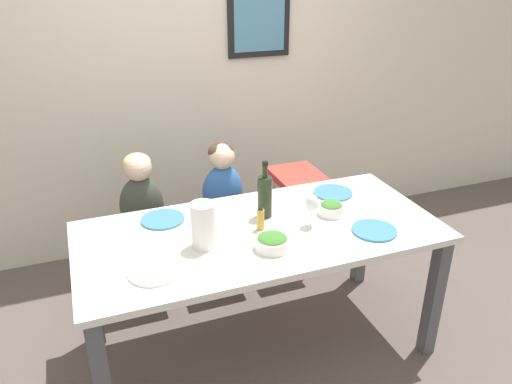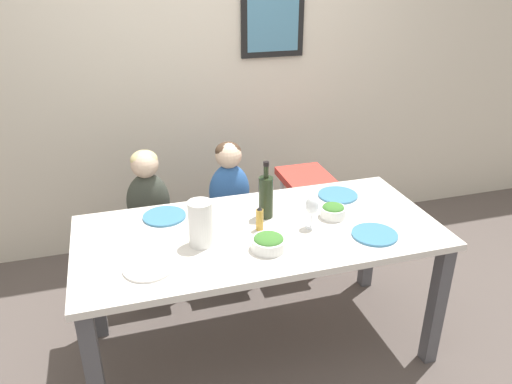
{
  "view_description": "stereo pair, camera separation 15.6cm",
  "coord_description": "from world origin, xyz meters",
  "px_view_note": "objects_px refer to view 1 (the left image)",
  "views": [
    {
      "loc": [
        -0.79,
        -2.04,
        1.99
      ],
      "look_at": [
        0.0,
        0.06,
        0.93
      ],
      "focal_mm": 35.0,
      "sensor_mm": 36.0,
      "label": 1
    },
    {
      "loc": [
        -0.65,
        -2.09,
        1.99
      ],
      "look_at": [
        0.0,
        0.06,
        0.93
      ],
      "focal_mm": 35.0,
      "sensor_mm": 36.0,
      "label": 2
    }
  ],
  "objects_px": {
    "paper_towel_roll": "(203,225)",
    "chair_far_left": "(146,242)",
    "person_child_center": "(222,181)",
    "dinner_plate_back_right": "(333,193)",
    "dinner_plate_back_left": "(163,219)",
    "dinner_plate_front_right": "(374,230)",
    "salad_bowl_large": "(272,242)",
    "dinner_plate_front_left": "(154,272)",
    "chair_right_highchair": "(296,195)",
    "wine_bottle": "(265,196)",
    "salad_bowl_small": "(331,208)",
    "chair_far_center": "(224,228)",
    "person_child_left": "(140,193)",
    "wine_glass_near": "(312,204)"
  },
  "relations": [
    {
      "from": "salad_bowl_small",
      "to": "dinner_plate_front_right",
      "type": "distance_m",
      "value": 0.27
    },
    {
      "from": "paper_towel_roll",
      "to": "chair_far_left",
      "type": "bearing_deg",
      "value": 104.04
    },
    {
      "from": "dinner_plate_back_left",
      "to": "dinner_plate_front_right",
      "type": "height_order",
      "value": "same"
    },
    {
      "from": "chair_far_center",
      "to": "wine_bottle",
      "type": "distance_m",
      "value": 0.75
    },
    {
      "from": "salad_bowl_large",
      "to": "dinner_plate_front_left",
      "type": "relative_size",
      "value": 0.73
    },
    {
      "from": "salad_bowl_small",
      "to": "dinner_plate_front_right",
      "type": "relative_size",
      "value": 0.6
    },
    {
      "from": "person_child_left",
      "to": "person_child_center",
      "type": "xyz_separation_m",
      "value": [
        0.51,
        0.0,
        0.0
      ]
    },
    {
      "from": "salad_bowl_large",
      "to": "dinner_plate_front_left",
      "type": "xyz_separation_m",
      "value": [
        -0.56,
        -0.0,
        -0.03
      ]
    },
    {
      "from": "person_child_center",
      "to": "paper_towel_roll",
      "type": "bearing_deg",
      "value": -113.07
    },
    {
      "from": "person_child_center",
      "to": "salad_bowl_small",
      "type": "distance_m",
      "value": 0.79
    },
    {
      "from": "salad_bowl_large",
      "to": "wine_glass_near",
      "type": "bearing_deg",
      "value": 26.71
    },
    {
      "from": "wine_bottle",
      "to": "dinner_plate_back_left",
      "type": "height_order",
      "value": "wine_bottle"
    },
    {
      "from": "chair_far_center",
      "to": "person_child_center",
      "type": "relative_size",
      "value": 0.93
    },
    {
      "from": "dinner_plate_back_right",
      "to": "person_child_center",
      "type": "bearing_deg",
      "value": 139.59
    },
    {
      "from": "wine_glass_near",
      "to": "dinner_plate_back_left",
      "type": "relative_size",
      "value": 0.78
    },
    {
      "from": "person_child_center",
      "to": "chair_far_left",
      "type": "bearing_deg",
      "value": -179.87
    },
    {
      "from": "person_child_left",
      "to": "dinner_plate_front_left",
      "type": "height_order",
      "value": "person_child_left"
    },
    {
      "from": "wine_glass_near",
      "to": "salad_bowl_large",
      "type": "distance_m",
      "value": 0.31
    },
    {
      "from": "paper_towel_roll",
      "to": "dinner_plate_front_left",
      "type": "xyz_separation_m",
      "value": [
        -0.26,
        -0.14,
        -0.11
      ]
    },
    {
      "from": "salad_bowl_large",
      "to": "dinner_plate_back_right",
      "type": "bearing_deg",
      "value": 37.7
    },
    {
      "from": "chair_right_highchair",
      "to": "dinner_plate_back_left",
      "type": "height_order",
      "value": "dinner_plate_back_left"
    },
    {
      "from": "chair_far_center",
      "to": "chair_far_left",
      "type": "bearing_deg",
      "value": 180.0
    },
    {
      "from": "wine_bottle",
      "to": "dinner_plate_back_right",
      "type": "height_order",
      "value": "wine_bottle"
    },
    {
      "from": "chair_right_highchair",
      "to": "salad_bowl_small",
      "type": "relative_size",
      "value": 5.22
    },
    {
      "from": "salad_bowl_large",
      "to": "dinner_plate_front_right",
      "type": "height_order",
      "value": "salad_bowl_large"
    },
    {
      "from": "chair_right_highchair",
      "to": "dinner_plate_front_right",
      "type": "bearing_deg",
      "value": -90.28
    },
    {
      "from": "chair_right_highchair",
      "to": "salad_bowl_large",
      "type": "height_order",
      "value": "salad_bowl_large"
    },
    {
      "from": "person_child_center",
      "to": "salad_bowl_large",
      "type": "xyz_separation_m",
      "value": [
        -0.03,
        -0.88,
        0.06
      ]
    },
    {
      "from": "chair_right_highchair",
      "to": "salad_bowl_small",
      "type": "height_order",
      "value": "salad_bowl_small"
    },
    {
      "from": "dinner_plate_back_left",
      "to": "dinner_plate_front_right",
      "type": "xyz_separation_m",
      "value": [
        0.97,
        -0.49,
        0.0
      ]
    },
    {
      "from": "wine_bottle",
      "to": "paper_towel_roll",
      "type": "bearing_deg",
      "value": -154.6
    },
    {
      "from": "dinner_plate_front_right",
      "to": "dinner_plate_back_right",
      "type": "bearing_deg",
      "value": 87.57
    },
    {
      "from": "dinner_plate_front_left",
      "to": "dinner_plate_back_left",
      "type": "height_order",
      "value": "same"
    },
    {
      "from": "person_child_center",
      "to": "chair_far_center",
      "type": "bearing_deg",
      "value": -90.0
    },
    {
      "from": "salad_bowl_small",
      "to": "chair_far_left",
      "type": "bearing_deg",
      "value": 143.18
    },
    {
      "from": "chair_right_highchair",
      "to": "chair_far_left",
      "type": "bearing_deg",
      "value": 180.0
    },
    {
      "from": "dinner_plate_front_right",
      "to": "salad_bowl_large",
      "type": "bearing_deg",
      "value": 176.74
    },
    {
      "from": "dinner_plate_back_right",
      "to": "wine_bottle",
      "type": "bearing_deg",
      "value": -166.03
    },
    {
      "from": "wine_bottle",
      "to": "paper_towel_roll",
      "type": "xyz_separation_m",
      "value": [
        -0.38,
        -0.18,
        -0.01
      ]
    },
    {
      "from": "wine_glass_near",
      "to": "salad_bowl_small",
      "type": "distance_m",
      "value": 0.19
    },
    {
      "from": "paper_towel_roll",
      "to": "dinner_plate_back_left",
      "type": "height_order",
      "value": "paper_towel_roll"
    },
    {
      "from": "wine_bottle",
      "to": "wine_glass_near",
      "type": "height_order",
      "value": "wine_bottle"
    },
    {
      "from": "paper_towel_roll",
      "to": "dinner_plate_back_right",
      "type": "relative_size",
      "value": 1.0
    },
    {
      "from": "person_child_center",
      "to": "dinner_plate_back_right",
      "type": "relative_size",
      "value": 2.24
    },
    {
      "from": "chair_far_left",
      "to": "wine_bottle",
      "type": "xyz_separation_m",
      "value": [
        0.56,
        -0.57,
        0.48
      ]
    },
    {
      "from": "chair_far_center",
      "to": "dinner_plate_back_left",
      "type": "xyz_separation_m",
      "value": [
        -0.45,
        -0.42,
        0.36
      ]
    },
    {
      "from": "chair_right_highchair",
      "to": "dinner_plate_front_right",
      "type": "height_order",
      "value": "dinner_plate_front_right"
    },
    {
      "from": "chair_far_center",
      "to": "paper_towel_roll",
      "type": "bearing_deg",
      "value": -113.11
    },
    {
      "from": "wine_bottle",
      "to": "salad_bowl_small",
      "type": "distance_m",
      "value": 0.36
    },
    {
      "from": "salad_bowl_large",
      "to": "dinner_plate_back_left",
      "type": "distance_m",
      "value": 0.63
    }
  ]
}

